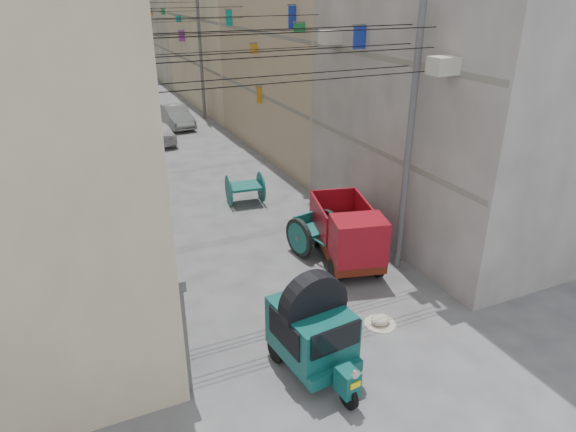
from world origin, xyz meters
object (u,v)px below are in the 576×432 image
distant_car_white (158,132)px  distant_car_green (122,96)px  feed_sack (380,320)px  tonga_cart (314,232)px  distant_car_grey (176,116)px  auto_rickshaw (313,328)px  mini_truck (350,239)px  horse (339,243)px  second_cart (245,188)px

distant_car_white → distant_car_green: 12.10m
feed_sack → distant_car_white: (-1.81, 19.86, 0.48)m
tonga_cart → distant_car_grey: 18.62m
auto_rickshaw → mini_truck: 5.06m
horse → distant_car_green: bearing=-89.0°
tonga_cart → feed_sack: (-0.29, -4.44, -0.56)m
auto_rickshaw → second_cart: size_ratio=1.81×
auto_rickshaw → distant_car_green: bearing=83.6°
tonga_cart → mini_truck: (0.55, -1.38, 0.28)m
auto_rickshaw → distant_car_white: auto_rickshaw is taller
tonga_cart → distant_car_grey: (-0.27, 18.62, -0.03)m
auto_rickshaw → mini_truck: mini_truck is taller
mini_truck → horse: bearing=130.6°
second_cart → distant_car_white: second_cart is taller
distant_car_white → distant_car_grey: bearing=-123.6°
auto_rickshaw → tonga_cart: (2.73, 5.22, -0.45)m
tonga_cart → distant_car_white: (-2.10, 15.41, -0.08)m
auto_rickshaw → horse: 5.23m
tonga_cart → distant_car_grey: bearing=80.8°
mini_truck → distant_car_green: (-2.91, 28.89, -0.44)m
feed_sack → distant_car_grey: (0.02, 23.06, 0.53)m
auto_rickshaw → feed_sack: auto_rickshaw is taller
mini_truck → distant_car_white: size_ratio=1.08×
auto_rickshaw → second_cart: 10.36m
horse → distant_car_white: 16.64m
distant_car_white → mini_truck: bearing=95.1°
tonga_cart → auto_rickshaw: bearing=-127.7°
tonga_cart → mini_truck: bearing=-78.4°
distant_car_white → distant_car_grey: (1.83, 3.20, 0.05)m
mini_truck → feed_sack: (-0.84, -3.06, -0.84)m
second_cart → horse: bearing=-73.8°
second_cart → distant_car_green: size_ratio=0.42×
mini_truck → second_cart: 6.42m
distant_car_white → distant_car_green: (-0.26, 12.10, -0.08)m
auto_rickshaw → distant_car_grey: 23.97m
distant_car_green → auto_rickshaw: bearing=84.0°
second_cart → auto_rickshaw: bearing=-95.2°
distant_car_white → distant_car_grey: distant_car_grey is taller
feed_sack → horse: size_ratio=0.32×
second_cart → mini_truck: bearing=-72.8°
mini_truck → distant_car_white: mini_truck is taller
auto_rickshaw → distant_car_white: size_ratio=0.78×
second_cart → distant_car_white: bearing=104.1°
mini_truck → distant_car_grey: (-0.82, 20.00, -0.31)m
tonga_cart → distant_car_white: 15.56m
auto_rickshaw → distant_car_white: 20.65m
distant_car_grey → feed_sack: bearing=-93.5°
second_cart → distant_car_grey: bearing=94.7°
distant_car_grey → distant_car_green: size_ratio=1.09×
distant_car_grey → distant_car_green: distant_car_grey is taller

